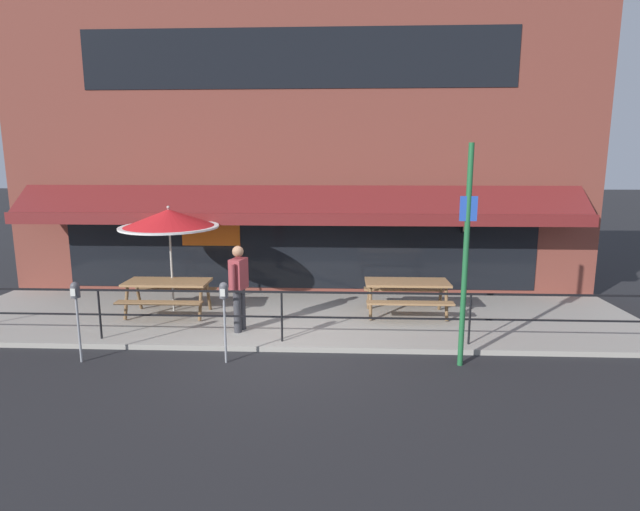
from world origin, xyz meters
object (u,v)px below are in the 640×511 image
patio_umbrella_left (169,219)px  street_sign_pole (466,255)px  picnic_table_centre (407,288)px  pedestrian_walking (239,284)px  parking_meter_near (76,298)px  parking_meter_far (224,298)px  picnic_table_left (168,288)px

patio_umbrella_left → street_sign_pole: street_sign_pole is taller
picnic_table_centre → pedestrian_walking: size_ratio=1.05×
picnic_table_centre → parking_meter_near: (-5.90, -2.65, 0.44)m
parking_meter_far → parking_meter_near: bearing=-178.1°
parking_meter_near → street_sign_pole: bearing=1.3°
picnic_table_left → pedestrian_walking: bearing=-28.8°
pedestrian_walking → street_sign_pole: 4.33m
picnic_table_centre → picnic_table_left: bearing=-177.7°
picnic_table_left → patio_umbrella_left: bearing=90.0°
picnic_table_centre → patio_umbrella_left: 5.41m
patio_umbrella_left → parking_meter_far: bearing=-55.9°
patio_umbrella_left → parking_meter_near: patio_umbrella_left is taller
picnic_table_left → patio_umbrella_left: (-0.00, 0.31, 1.47)m
picnic_table_left → picnic_table_centre: (5.20, 0.21, 0.00)m
patio_umbrella_left → pedestrian_walking: bearing=-35.8°
picnic_table_centre → street_sign_pole: size_ratio=0.49×
parking_meter_near → parking_meter_far: size_ratio=1.00×
picnic_table_centre → parking_meter_far: bearing=-143.0°
picnic_table_centre → street_sign_pole: 2.84m
picnic_table_left → picnic_table_centre: 5.21m
parking_meter_near → parking_meter_far: (2.50, 0.08, 0.00)m
pedestrian_walking → picnic_table_centre: bearing=18.9°
pedestrian_walking → parking_meter_far: size_ratio=1.20×
picnic_table_left → street_sign_pole: size_ratio=0.49×
parking_meter_near → parking_meter_far: same height
picnic_table_left → parking_meter_near: bearing=-106.0°
parking_meter_far → street_sign_pole: bearing=0.9°
picnic_table_centre → parking_meter_near: parking_meter_near is taller
pedestrian_walking → street_sign_pole: street_sign_pole is taller
picnic_table_centre → patio_umbrella_left: bearing=178.9°
parking_meter_near → street_sign_pole: street_sign_pole is taller
parking_meter_far → street_sign_pole: street_sign_pole is taller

